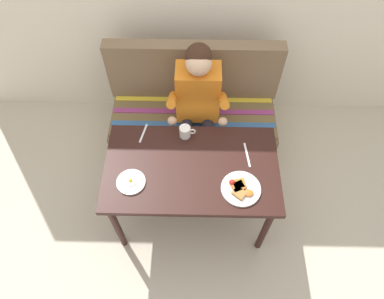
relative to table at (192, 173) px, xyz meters
The scene contains 9 objects.
ground_plane 0.65m from the table, ahead, with size 8.00×8.00×0.00m, color beige.
table is the anchor object (origin of this frame).
couch 0.83m from the table, 90.00° to the left, with size 1.44×0.56×1.00m.
person 0.60m from the table, 86.47° to the left, with size 0.45×0.61×1.21m.
plate_breakfast 0.38m from the table, 27.37° to the right, with size 0.26×0.26×0.05m.
plate_eggs 0.43m from the table, 162.02° to the right, with size 0.19×0.19×0.04m.
coffee_mug 0.30m from the table, 100.71° to the left, with size 0.12×0.08×0.09m.
fork 0.46m from the table, 142.08° to the left, with size 0.01×0.17×0.01m, color silver.
knife 0.41m from the table, 15.09° to the left, with size 0.01×0.20×0.01m, color silver.
Camera 1 is at (0.03, -1.23, 2.77)m, focal length 32.52 mm.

